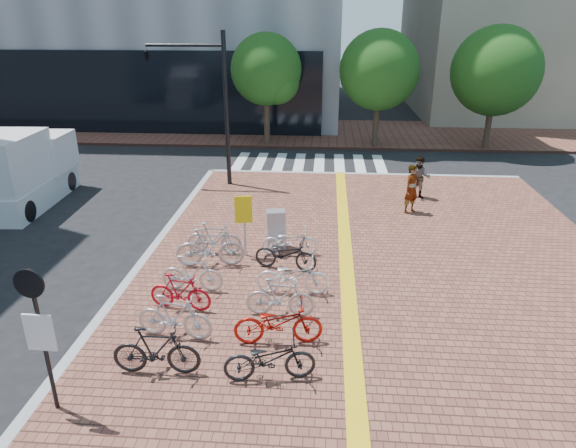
# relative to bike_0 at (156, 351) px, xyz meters

# --- Properties ---
(ground) EXTENTS (120.00, 120.00, 0.00)m
(ground) POSITION_rel_bike_0_xyz_m (1.94, 2.57, -0.68)
(ground) COLOR black
(ground) RESTS_ON ground
(kerb_north) EXTENTS (14.00, 0.25, 0.15)m
(kerb_north) POSITION_rel_bike_0_xyz_m (4.94, 14.57, -0.61)
(kerb_north) COLOR gray
(kerb_north) RESTS_ON ground
(far_sidewalk) EXTENTS (70.00, 8.00, 0.15)m
(far_sidewalk) POSITION_rel_bike_0_xyz_m (1.94, 23.57, -0.61)
(far_sidewalk) COLOR brown
(far_sidewalk) RESTS_ON ground
(crosswalk) EXTENTS (7.50, 4.00, 0.01)m
(crosswalk) POSITION_rel_bike_0_xyz_m (2.44, 16.57, -0.68)
(crosswalk) COLOR silver
(crosswalk) RESTS_ON ground
(street_trees) EXTENTS (16.20, 4.60, 6.35)m
(street_trees) POSITION_rel_bike_0_xyz_m (6.99, 20.02, 3.42)
(street_trees) COLOR #38281E
(street_trees) RESTS_ON far_sidewalk
(bike_0) EXTENTS (1.79, 0.56, 1.07)m
(bike_0) POSITION_rel_bike_0_xyz_m (0.00, 0.00, 0.00)
(bike_0) COLOR black
(bike_0) RESTS_ON sidewalk
(bike_1) EXTENTS (1.80, 0.70, 1.05)m
(bike_1) POSITION_rel_bike_0_xyz_m (0.01, 1.25, -0.01)
(bike_1) COLOR #BBBABF
(bike_1) RESTS_ON sidewalk
(bike_2) EXTENTS (1.61, 0.65, 0.94)m
(bike_2) POSITION_rel_bike_0_xyz_m (-0.19, 2.44, -0.06)
(bike_2) COLOR #AB0C1B
(bike_2) RESTS_ON sidewalk
(bike_3) EXTENTS (1.66, 0.53, 0.99)m
(bike_3) POSITION_rel_bike_0_xyz_m (-0.13, 3.37, -0.04)
(bike_3) COLOR silver
(bike_3) RESTS_ON sidewalk
(bike_4) EXTENTS (2.00, 0.82, 1.17)m
(bike_4) POSITION_rel_bike_0_xyz_m (0.04, 4.80, 0.05)
(bike_4) COLOR #A6A6AB
(bike_4) RESTS_ON sidewalk
(bike_5) EXTENTS (1.65, 0.48, 0.99)m
(bike_5) POSITION_rel_bike_0_xyz_m (-0.03, 5.67, -0.04)
(bike_5) COLOR #ADADB1
(bike_5) RESTS_ON sidewalk
(bike_6) EXTENTS (1.90, 0.93, 0.95)m
(bike_6) POSITION_rel_bike_0_xyz_m (2.27, -0.01, -0.06)
(bike_6) COLOR black
(bike_6) RESTS_ON sidewalk
(bike_7) EXTENTS (2.00, 0.90, 1.02)m
(bike_7) POSITION_rel_bike_0_xyz_m (2.32, 1.22, -0.02)
(bike_7) COLOR #A2130B
(bike_7) RESTS_ON sidewalk
(bike_8) EXTENTS (1.66, 0.49, 0.99)m
(bike_8) POSITION_rel_bike_0_xyz_m (2.27, 2.32, -0.04)
(bike_8) COLOR #B5B5BA
(bike_8) RESTS_ON sidewalk
(bike_9) EXTENTS (1.90, 0.69, 0.99)m
(bike_9) POSITION_rel_bike_0_xyz_m (2.49, 3.42, -0.04)
(bike_9) COLOR white
(bike_9) RESTS_ON sidewalk
(bike_10) EXTENTS (1.87, 0.94, 0.94)m
(bike_10) POSITION_rel_bike_0_xyz_m (2.20, 4.77, -0.06)
(bike_10) COLOR black
(bike_10) RESTS_ON sidewalk
(bike_11) EXTENTS (1.72, 0.69, 0.89)m
(bike_11) POSITION_rel_bike_0_xyz_m (2.25, 5.74, -0.09)
(bike_11) COLOR white
(bike_11) RESTS_ON sidewalk
(pedestrian_a) EXTENTS (0.77, 0.74, 1.78)m
(pedestrian_a) POSITION_rel_bike_0_xyz_m (6.39, 9.67, 0.36)
(pedestrian_a) COLOR gray
(pedestrian_a) RESTS_ON sidewalk
(pedestrian_b) EXTENTS (0.93, 0.79, 1.67)m
(pedestrian_b) POSITION_rel_bike_0_xyz_m (6.94, 11.31, 0.30)
(pedestrian_b) COLOR #4D5162
(pedestrian_b) RESTS_ON sidewalk
(utility_box) EXTENTS (0.63, 0.51, 1.23)m
(utility_box) POSITION_rel_bike_0_xyz_m (1.79, 6.18, 0.08)
(utility_box) COLOR #B3B2B7
(utility_box) RESTS_ON sidewalk
(yellow_sign) EXTENTS (0.51, 0.17, 1.90)m
(yellow_sign) POSITION_rel_bike_0_xyz_m (0.93, 5.54, 0.78)
(yellow_sign) COLOR #B7B7BC
(yellow_sign) RESTS_ON sidewalk
(notice_sign) EXTENTS (0.53, 0.12, 2.88)m
(notice_sign) POSITION_rel_bike_0_xyz_m (-1.56, -1.14, 1.29)
(notice_sign) COLOR black
(notice_sign) RESTS_ON sidewalk
(traffic_light_pole) EXTENTS (3.33, 1.28, 6.20)m
(traffic_light_pole) POSITION_rel_bike_0_xyz_m (-2.27, 12.59, 3.75)
(traffic_light_pole) COLOR black
(traffic_light_pole) RESTS_ON sidewalk
(box_truck) EXTENTS (2.44, 5.14, 2.91)m
(box_truck) POSITION_rel_bike_0_xyz_m (-8.33, 9.72, 0.69)
(box_truck) COLOR silver
(box_truck) RESTS_ON ground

